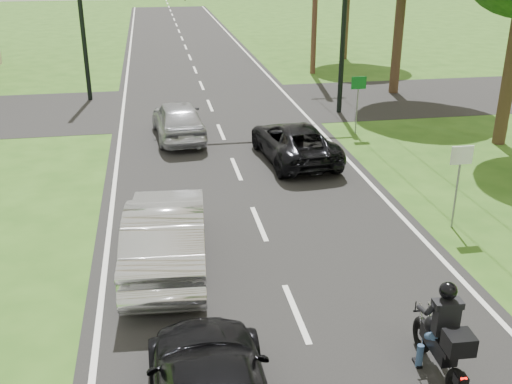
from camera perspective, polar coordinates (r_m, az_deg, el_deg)
The scene contains 11 objects.
ground at distance 11.69m, azimuth 3.84°, elevation -11.45°, with size 140.00×140.00×0.00m, color #2C5618.
road at distance 20.60m, azimuth -2.69°, elevation 4.12°, with size 8.00×100.00×0.01m, color black.
cross_road at distance 26.32m, azimuth -4.41°, elevation 8.20°, with size 60.00×7.00×0.01m, color black.
motorcycle_rider at distance 10.18m, azimuth 17.43°, elevation -13.59°, with size 0.59×2.07×1.79m.
dark_suv at distance 19.39m, azimuth 3.64°, elevation 4.82°, with size 2.03×4.40×1.22m, color black.
silver_sedan at distance 13.00m, azimuth -8.53°, elevation -3.93°, with size 1.63×4.68×1.54m, color silver.
silver_suv at distance 21.71m, azimuth -7.41°, elevation 6.87°, with size 1.65×4.09×1.39m, color #ABACB3.
traffic_signal at distance 24.20m, azimuth 4.04°, elevation 16.89°, with size 6.38×0.44×6.00m.
signal_pole_far at distance 27.75m, azimuth -16.15°, elevation 14.46°, with size 0.20×0.20×6.00m, color black.
sign_white at distance 15.10m, azimuth 18.87°, elevation 2.27°, with size 0.55×0.07×2.12m.
sign_green at distance 22.20m, azimuth 9.71°, elevation 9.46°, with size 0.55×0.07×2.12m.
Camera 1 is at (-2.43, -9.38, 6.55)m, focal length 42.00 mm.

